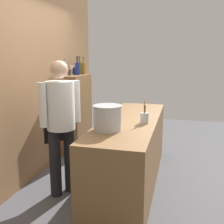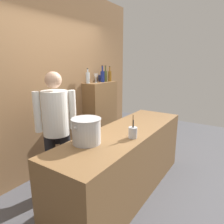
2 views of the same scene
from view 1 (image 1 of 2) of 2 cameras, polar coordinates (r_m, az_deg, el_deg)
The scene contains 14 objects.
ground_plane at distance 3.81m, azimuth 3.85°, elevation -14.80°, with size 8.00×8.00×0.00m, color #4C4C51.
brick_back_panel at distance 3.91m, azimuth -16.63°, elevation 8.35°, with size 4.40×0.10×3.00m, color olive.
prep_counter at distance 3.63m, azimuth 3.95°, elevation -8.43°, with size 2.40×0.70×0.90m, color brown.
bar_cabinet at distance 4.86m, azimuth -7.57°, elevation -0.31°, with size 0.76×0.32×1.38m, color brown.
chef at distance 3.26m, azimuth -10.95°, elevation -1.47°, with size 0.45×0.42×1.66m.
stockpot_large at distance 2.93m, azimuth -0.95°, elevation -1.26°, with size 0.39×0.33×0.28m.
utensil_crock at distance 3.28m, azimuth 6.96°, elevation -1.24°, with size 0.10×0.10×0.28m.
wine_bottle_cobalt at distance 4.81m, azimuth -7.44°, elevation 9.30°, with size 0.08×0.08×0.33m.
wine_bottle_amber at distance 5.01m, azimuth -6.17°, elevation 9.37°, with size 0.07×0.07×0.31m.
wine_bottle_olive at distance 4.92m, azimuth -6.97°, elevation 9.35°, with size 0.07×0.07×0.32m.
wine_bottle_clear at distance 4.50m, azimuth -10.06°, elevation 8.94°, with size 0.07×0.07×0.28m.
wine_glass_wide at distance 4.63m, azimuth -8.61°, elevation 9.30°, with size 0.07×0.07×0.18m.
wine_glass_tall at distance 4.76m, azimuth -8.78°, elevation 9.28°, with size 0.08×0.08×0.17m.
spice_tin_navy at distance 4.96m, azimuth -8.25°, elevation 8.73°, with size 0.08×0.08×0.13m, color navy.
Camera 1 is at (-3.35, -0.61, 1.70)m, focal length 42.56 mm.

